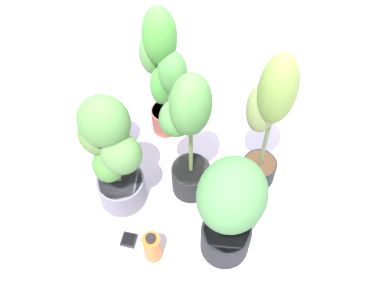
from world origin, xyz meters
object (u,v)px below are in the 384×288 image
Objects in this scene: potted_plant_back_left at (162,69)px; hygrometer_box at (129,240)px; potted_plant_center at (188,134)px; nutrient_bottle at (152,247)px; potted_plant_front_left at (112,154)px; potted_plant_front_right at (228,207)px; potted_plant_back_right at (268,115)px; floor_fan at (113,122)px.

potted_plant_back_left reaches higher than hygrometer_box.
potted_plant_center is 4.01× the size of nutrient_bottle.
potted_plant_front_left is at bearing 147.30° from nutrient_bottle.
hygrometer_box is (0.21, -0.77, -0.53)m from potted_plant_back_left.
potted_plant_front_left is 0.57m from potted_plant_back_left.
potted_plant_back_right is at bearing 92.67° from potted_plant_front_right.
floor_fan is at bearing 161.97° from potted_plant_front_right.
potted_plant_back_left is 1.28× the size of potted_plant_front_right.
hygrometer_box is at bearing -121.52° from potted_plant_back_right.
hygrometer_box is 0.42× the size of nutrient_bottle.
potted_plant_back_right is (0.62, 0.51, 0.11)m from potted_plant_front_left.
potted_plant_front_right reaches higher than hygrometer_box.
potted_plant_back_left is (-0.03, 0.56, 0.08)m from potted_plant_front_left.
nutrient_bottle is (0.57, -0.51, -0.13)m from floor_fan.
potted_plant_front_right is 7.49× the size of hygrometer_box.
nutrient_bottle is at bearing -111.19° from potted_plant_back_right.
floor_fan is at bearing -166.02° from potted_plant_back_right.
potted_plant_front_left is 0.40m from potted_plant_center.
hygrometer_box is (-0.46, -0.22, -0.44)m from potted_plant_front_right.
potted_plant_back_right reaches higher than potted_plant_front_left.
nutrient_bottle is (-0.28, -0.72, -0.46)m from potted_plant_back_right.
potted_plant_front_right is at bearing 1.12° from potted_plant_front_left.
floor_fan is at bearing 128.18° from potted_plant_front_left.
potted_plant_center is 0.41m from potted_plant_back_right.
nutrient_bottle reaches higher than hygrometer_box.
nutrient_bottle is at bearing -32.70° from potted_plant_front_left.
potted_plant_back_right is at bearing 39.49° from potted_plant_front_left.
nutrient_bottle is at bearing -64.73° from potted_plant_back_left.
floor_fan is at bearing 138.01° from nutrient_bottle.
potted_plant_back_left is 1.01× the size of potted_plant_center.
potted_plant_front_left is at bearing -178.88° from potted_plant_front_right.
potted_plant_center is at bearing 94.61° from nutrient_bottle.
potted_plant_front_left is at bearing -86.75° from potted_plant_back_left.
potted_plant_center reaches higher than potted_plant_front_right.
potted_plant_front_left is 0.91× the size of potted_plant_back_left.
potted_plant_back_right reaches higher than potted_plant_center.
hygrometer_box is at bearing 69.28° from floor_fan.
potted_plant_front_left is 0.64m from potted_plant_front_right.
potted_plant_back_left is at bearing 136.87° from potted_plant_center.
floor_fan reaches higher than hygrometer_box.
potted_plant_back_left is at bearing 175.09° from potted_plant_back_right.
potted_plant_center is (0.30, 0.25, 0.05)m from potted_plant_front_left.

